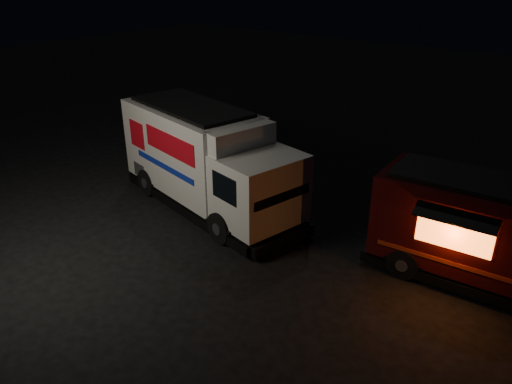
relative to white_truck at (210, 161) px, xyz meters
The scene contains 3 objects.
ground 2.92m from the white_truck, 69.77° to the right, with size 80.00×80.00×0.00m, color black.
white_truck is the anchor object (origin of this frame).
red_truck 8.44m from the white_truck, ahead, with size 5.87×2.16×2.73m, color #330909, non-canonical shape.
Camera 1 is at (9.67, -8.40, 7.46)m, focal length 35.00 mm.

